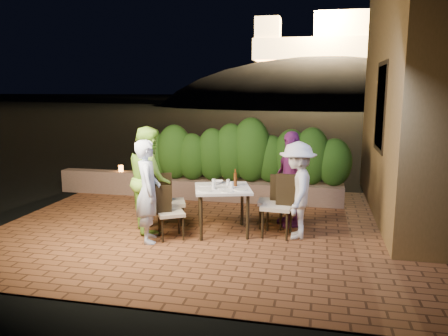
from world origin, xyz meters
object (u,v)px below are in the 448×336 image
(chair_left_back, at_px, (171,201))
(diner_white, at_px, (297,190))
(bowl, at_px, (218,182))
(diner_blue, at_px, (148,191))
(parapet_lamp, at_px, (121,168))
(chair_left_front, at_px, (171,212))
(diner_green, at_px, (149,179))
(chair_right_front, at_px, (277,205))
(diner_purple, at_px, (291,179))
(dining_table, at_px, (223,210))
(chair_right_back, at_px, (271,201))
(beer_bottle, at_px, (235,178))

(chair_left_back, relative_size, diner_white, 0.63)
(bowl, distance_m, diner_blue, 1.27)
(bowl, distance_m, parapet_lamp, 3.24)
(chair_left_front, height_order, parapet_lamp, chair_left_front)
(parapet_lamp, bearing_deg, diner_green, -54.80)
(chair_right_front, distance_m, diner_green, 2.12)
(diner_purple, height_order, parapet_lamp, diner_purple)
(bowl, relative_size, chair_left_back, 0.19)
(diner_blue, height_order, parapet_lamp, diner_blue)
(chair_left_back, height_order, chair_right_front, chair_right_front)
(dining_table, relative_size, chair_left_front, 1.03)
(parapet_lamp, bearing_deg, diner_blue, -57.52)
(chair_right_back, distance_m, diner_green, 2.06)
(beer_bottle, height_order, bowl, beer_bottle)
(dining_table, distance_m, diner_purple, 1.29)
(bowl, height_order, chair_left_front, chair_left_front)
(chair_right_back, bearing_deg, diner_white, 133.18)
(beer_bottle, distance_m, diner_white, 1.02)
(chair_left_back, xyz_separation_m, diner_blue, (-0.15, -0.61, 0.30))
(bowl, height_order, diner_green, diner_green)
(chair_left_front, bearing_deg, chair_right_back, 1.83)
(chair_left_back, distance_m, diner_purple, 2.05)
(diner_purple, bearing_deg, bowl, -102.79)
(chair_left_front, bearing_deg, beer_bottle, 2.52)
(bowl, bearing_deg, diner_white, -11.57)
(diner_green, height_order, diner_purple, diner_green)
(chair_left_back, bearing_deg, bowl, 3.04)
(dining_table, xyz_separation_m, chair_right_front, (0.88, 0.03, 0.13))
(chair_left_front, bearing_deg, chair_right_front, -13.89)
(dining_table, bearing_deg, beer_bottle, 38.17)
(chair_left_front, distance_m, chair_right_front, 1.68)
(chair_left_back, height_order, diner_blue, diner_blue)
(bowl, relative_size, chair_left_front, 0.21)
(chair_right_front, height_order, diner_blue, diner_blue)
(parapet_lamp, bearing_deg, chair_left_back, -48.66)
(diner_white, bearing_deg, chair_right_back, -135.97)
(diner_green, xyz_separation_m, diner_purple, (2.25, 0.73, -0.05))
(chair_right_back, xyz_separation_m, diner_purple, (0.31, 0.17, 0.36))
(beer_bottle, bearing_deg, diner_blue, -146.88)
(dining_table, bearing_deg, parapet_lamp, 142.31)
(diner_blue, bearing_deg, diner_white, -96.08)
(chair_left_front, height_order, diner_purple, diner_purple)
(chair_left_front, bearing_deg, chair_left_back, 78.14)
(chair_right_front, xyz_separation_m, diner_purple, (0.16, 0.61, 0.31))
(chair_left_front, xyz_separation_m, parapet_lamp, (-2.06, 2.60, 0.15))
(beer_bottle, height_order, parapet_lamp, beer_bottle)
(beer_bottle, bearing_deg, chair_right_front, -9.39)
(diner_purple, distance_m, parapet_lamp, 4.13)
(chair_right_front, bearing_deg, diner_purple, -99.82)
(bowl, bearing_deg, dining_table, -63.02)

